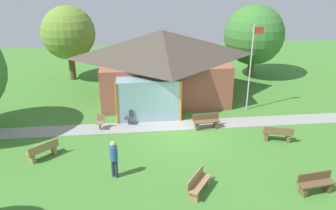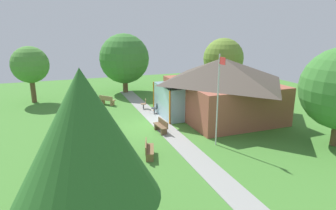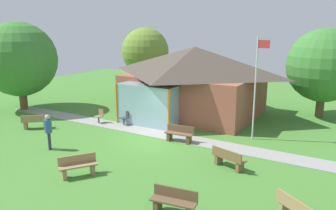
# 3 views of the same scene
# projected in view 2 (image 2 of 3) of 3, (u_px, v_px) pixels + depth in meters

# --- Properties ---
(ground_plane) EXTENTS (44.00, 44.00, 0.00)m
(ground_plane) POSITION_uv_depth(u_px,v_px,m) (150.00, 127.00, 20.13)
(ground_plane) COLOR #478433
(pavilion) EXTENTS (9.13, 8.46, 4.53)m
(pavilion) POSITION_uv_depth(u_px,v_px,m) (220.00, 86.00, 22.12)
(pavilion) COLOR #A35642
(pavilion) RESTS_ON ground_plane
(footpath) EXTENTS (24.13, 1.51, 0.03)m
(footpath) POSITION_uv_depth(u_px,v_px,m) (162.00, 125.00, 20.42)
(footpath) COLOR #999993
(footpath) RESTS_ON ground_plane
(flagpole) EXTENTS (0.64, 0.08, 5.33)m
(flagpole) POSITION_uv_depth(u_px,v_px,m) (218.00, 96.00, 16.27)
(flagpole) COLOR silver
(flagpole) RESTS_ON ground_plane
(bench_front_right) EXTENTS (1.54, 0.62, 0.84)m
(bench_front_right) POSITION_uv_depth(u_px,v_px,m) (64.00, 160.00, 14.12)
(bench_front_right) COLOR brown
(bench_front_right) RESTS_ON ground_plane
(bench_rear_near_path) EXTENTS (1.53, 0.54, 0.84)m
(bench_rear_near_path) POSITION_uv_depth(u_px,v_px,m) (161.00, 126.00, 19.01)
(bench_rear_near_path) COLOR brown
(bench_rear_near_path) RESTS_ON ground_plane
(bench_mid_right) EXTENTS (1.56, 0.86, 0.84)m
(bench_mid_right) POSITION_uv_depth(u_px,v_px,m) (149.00, 150.00, 15.34)
(bench_mid_right) COLOR brown
(bench_mid_right) RESTS_ON ground_plane
(bench_mid_left) EXTENTS (1.43, 1.30, 0.84)m
(bench_mid_left) POSITION_uv_depth(u_px,v_px,m) (107.00, 100.00, 25.80)
(bench_mid_left) COLOR #9E7A51
(bench_mid_left) RESTS_ON ground_plane
(bench_lawn_far_right) EXTENTS (1.46, 1.25, 0.84)m
(bench_lawn_far_right) POSITION_uv_depth(u_px,v_px,m) (104.00, 191.00, 11.46)
(bench_lawn_far_right) COLOR #9E7A51
(bench_lawn_far_right) RESTS_ON ground_plane
(bench_front_center) EXTENTS (1.23, 1.48, 0.84)m
(bench_front_center) POSITION_uv_depth(u_px,v_px,m) (71.00, 129.00, 18.53)
(bench_front_center) COLOR #9E7A51
(bench_front_center) RESTS_ON ground_plane
(patio_chair_west) EXTENTS (0.53, 0.53, 0.86)m
(patio_chair_west) POSITION_uv_depth(u_px,v_px,m) (144.00, 104.00, 24.50)
(patio_chair_west) COLOR #8C6B4C
(patio_chair_west) RESTS_ON ground_plane
(patio_chair_porch_left) EXTENTS (0.57, 0.57, 0.86)m
(patio_chair_porch_left) POSITION_uv_depth(u_px,v_px,m) (155.00, 108.00, 23.21)
(patio_chair_porch_left) COLOR #33383D
(patio_chair_porch_left) RESTS_ON ground_plane
(visitor_strolling_lawn) EXTENTS (0.34, 0.34, 1.74)m
(visitor_strolling_lawn) POSITION_uv_depth(u_px,v_px,m) (88.00, 105.00, 21.90)
(visitor_strolling_lawn) COLOR #2D3347
(visitor_strolling_lawn) RESTS_ON ground_plane
(tree_far_east) EXTENTS (3.75, 3.75, 5.83)m
(tree_far_east) POSITION_uv_depth(u_px,v_px,m) (84.00, 137.00, 7.04)
(tree_far_east) COLOR brown
(tree_far_east) RESTS_ON ground_plane
(tree_west_hedge) EXTENTS (5.16, 5.16, 6.18)m
(tree_west_hedge) POSITION_uv_depth(u_px,v_px,m) (124.00, 59.00, 30.03)
(tree_west_hedge) COLOR brown
(tree_west_hedge) RESTS_ON ground_plane
(tree_lawn_corner) EXTENTS (3.30, 3.30, 5.15)m
(tree_lawn_corner) POSITION_uv_depth(u_px,v_px,m) (30.00, 65.00, 25.89)
(tree_lawn_corner) COLOR brown
(tree_lawn_corner) RESTS_ON ground_plane
(tree_behind_pavilion_left) EXTENTS (4.07, 4.07, 5.74)m
(tree_behind_pavilion_left) POSITION_uv_depth(u_px,v_px,m) (223.00, 58.00, 29.32)
(tree_behind_pavilion_left) COLOR brown
(tree_behind_pavilion_left) RESTS_ON ground_plane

